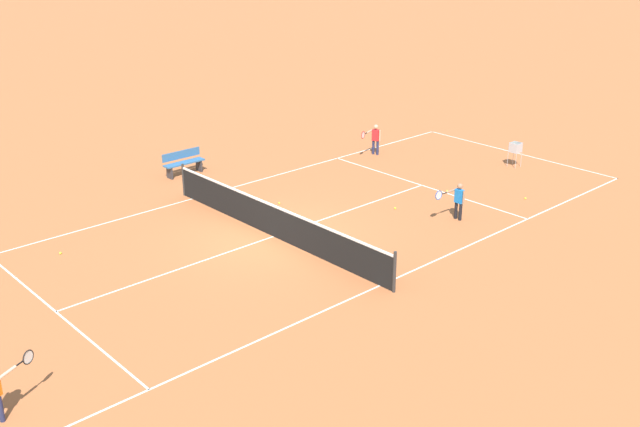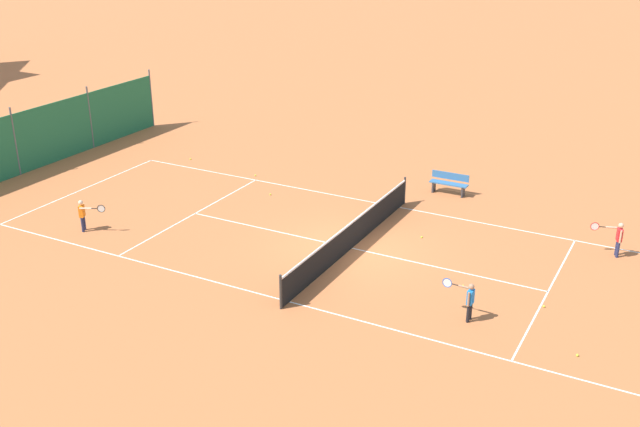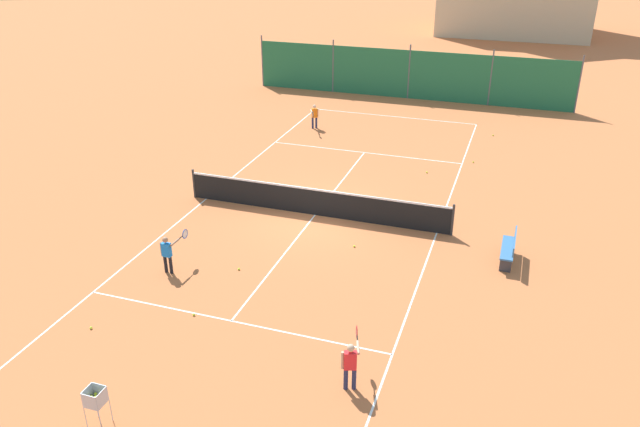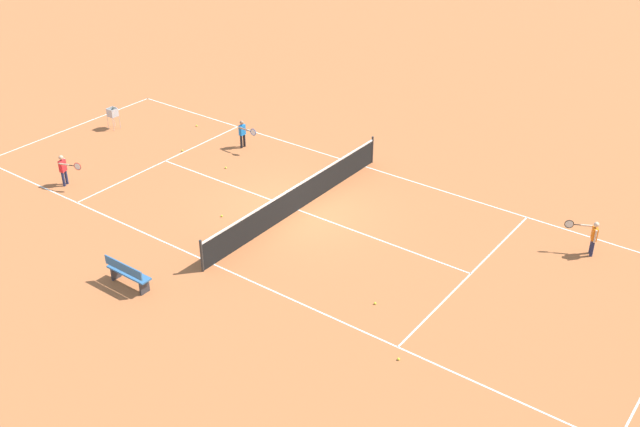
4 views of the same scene
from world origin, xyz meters
name	(u,v)px [view 2 (image 2 of 4)]	position (x,y,z in m)	size (l,w,h in m)	color
ground_plane	(352,248)	(0.00, 0.00, 0.00)	(600.00, 600.00, 0.00)	#BC6638
court_line_markings	(352,248)	(0.00, 0.00, 0.00)	(8.25, 23.85, 0.01)	white
tennis_net	(352,234)	(0.00, 0.00, 0.50)	(9.18, 0.08, 1.06)	#2D2D2D
windscreen_fence_far	(16,145)	(0.00, 15.50, 1.31)	(17.28, 0.08, 2.90)	#236B42
player_near_baseline	(83,213)	(-3.08, 8.80, 0.67)	(0.43, 0.99, 1.14)	#23284C
player_far_baseline	(617,237)	(3.48, -7.75, 0.68)	(0.38, 1.02, 1.16)	#23284C
player_near_service	(469,299)	(-2.69, -4.80, 0.66)	(0.40, 0.96, 1.13)	black
tennis_ball_alley_left	(577,355)	(-3.11, -7.80, 0.03)	(0.07, 0.07, 0.07)	#CCE033
tennis_ball_alley_right	(190,159)	(4.99, 10.41, 0.03)	(0.07, 0.07, 0.07)	#CCE033
tennis_ball_by_net_left	(463,286)	(-0.88, -4.10, 0.03)	(0.07, 0.07, 0.07)	#CCE033
tennis_ball_by_net_right	(544,306)	(-1.00, -6.50, 0.03)	(0.07, 0.07, 0.07)	#CCE033
tennis_ball_service_box	(255,175)	(4.51, 6.67, 0.03)	(0.07, 0.07, 0.07)	#CCE033
tennis_ball_far_corner	(422,237)	(1.87, -1.75, 0.03)	(0.07, 0.07, 0.07)	#CCE033
tennis_ball_mid_court	(270,194)	(2.91, 4.95, 0.03)	(0.07, 0.07, 0.07)	#CCE033
courtside_bench	(449,183)	(6.34, -1.15, 0.45)	(0.36, 1.50, 0.84)	#336699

